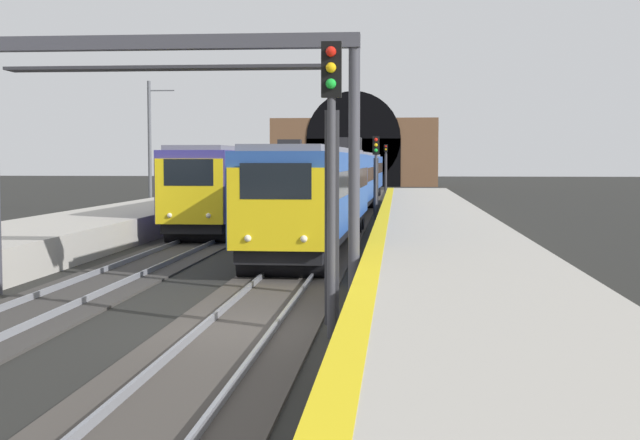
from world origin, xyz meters
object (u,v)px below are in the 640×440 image
at_px(overhead_signal_gantry, 170,96).
at_px(railway_signal_near, 331,162).
at_px(railway_signal_far, 386,165).
at_px(train_main_approaching, 347,179).
at_px(catenary_mast_near, 150,146).
at_px(railway_signal_mid, 376,169).
at_px(train_adjacent_platform, 290,175).

bearing_deg(overhead_signal_gantry, railway_signal_near, -137.08).
distance_m(railway_signal_near, railway_signal_far, 72.54).
xyz_separation_m(train_main_approaching, railway_signal_near, (-37.64, -1.87, 1.20)).
xyz_separation_m(railway_signal_near, railway_signal_far, (72.53, 0.00, -0.52)).
height_order(train_main_approaching, catenary_mast_near, catenary_mast_near).
height_order(train_main_approaching, overhead_signal_gantry, overhead_signal_gantry).
bearing_deg(railway_signal_mid, railway_signal_far, -180.00).
distance_m(train_main_approaching, railway_signal_near, 37.71).
height_order(train_main_approaching, train_adjacent_platform, train_adjacent_platform).
distance_m(railway_signal_far, overhead_signal_gantry, 68.02).
bearing_deg(train_main_approaching, train_adjacent_platform, -155.09).
distance_m(railway_signal_mid, railway_signal_far, 39.05).
height_order(train_adjacent_platform, railway_signal_near, railway_signal_near).
relative_size(train_main_approaching, railway_signal_far, 12.41).
height_order(train_adjacent_platform, railway_signal_far, railway_signal_far).
relative_size(train_main_approaching, train_adjacent_platform, 0.95).
distance_m(train_main_approaching, railway_signal_mid, 4.61).
relative_size(railway_signal_mid, railway_signal_far, 0.97).
distance_m(train_main_approaching, train_adjacent_platform, 12.37).
bearing_deg(catenary_mast_near, train_main_approaching, -90.13).
bearing_deg(train_adjacent_platform, railway_signal_near, 8.25).
xyz_separation_m(railway_signal_near, overhead_signal_gantry, (4.69, 4.36, 1.60)).
distance_m(train_adjacent_platform, overhead_signal_gantry, 44.43).
bearing_deg(train_adjacent_platform, railway_signal_far, 164.07).
xyz_separation_m(train_adjacent_platform, overhead_signal_gantry, (-44.28, -2.49, 2.72)).
distance_m(train_adjacent_platform, railway_signal_mid, 16.95).
relative_size(railway_signal_mid, catenary_mast_near, 0.57).
bearing_deg(railway_signal_near, train_adjacent_platform, -172.03).
relative_size(railway_signal_near, overhead_signal_gantry, 0.60).
xyz_separation_m(train_adjacent_platform, catenary_mast_near, (-11.30, 7.43, 1.96)).
xyz_separation_m(train_adjacent_platform, railway_signal_mid, (-15.49, -6.85, 0.61)).
bearing_deg(railway_signal_near, train_main_approaching, -177.16).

